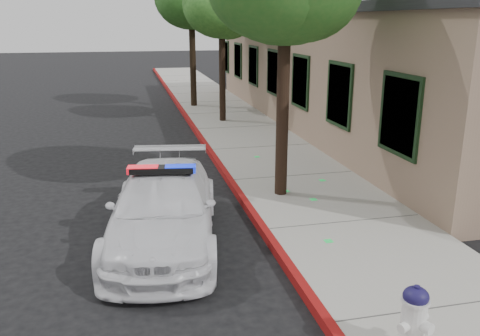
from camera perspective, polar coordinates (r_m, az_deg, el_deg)
name	(u,v)px	position (r m, az deg, el deg)	size (l,w,h in m)	color
ground	(262,237)	(9.16, 2.53, -7.92)	(120.00, 120.00, 0.00)	black
sidewalk	(292,178)	(12.26, 6.02, -1.20)	(3.20, 60.00, 0.15)	#99968B
red_curb	(231,183)	(11.87, -1.04, -1.69)	(0.14, 60.00, 0.16)	maroon
clapboard_building	(372,68)	(19.32, 14.98, 11.04)	(7.30, 20.89, 4.24)	#896E5A
police_car	(164,208)	(8.81, -8.78, -4.55)	(2.48, 4.69, 1.41)	white
fire_hydrant	(414,318)	(6.18, 19.37, -16.00)	(0.47, 0.41, 0.82)	silver
street_tree_mid	(221,8)	(18.76, -2.15, 17.91)	(2.84, 2.94, 5.43)	black
street_tree_far	(192,1)	(22.30, -5.50, 18.58)	(3.24, 3.20, 5.94)	black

